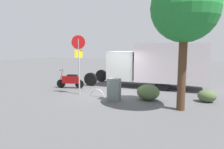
# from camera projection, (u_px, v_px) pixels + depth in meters

# --- Properties ---
(ground_plane) EXTENTS (60.00, 60.00, 0.00)m
(ground_plane) POSITION_uv_depth(u_px,v_px,m) (115.00, 93.00, 12.38)
(ground_plane) COLOR #4D4D4F
(box_truck_near) EXTENTS (8.04, 2.66, 2.91)m
(box_truck_near) POSITION_uv_depth(u_px,v_px,m) (156.00, 63.00, 13.93)
(box_truck_near) COLOR black
(box_truck_near) RESTS_ON ground
(motorcycle) EXTENTS (1.77, 0.75, 1.20)m
(motorcycle) POSITION_uv_depth(u_px,v_px,m) (71.00, 80.00, 13.83)
(motorcycle) COLOR black
(motorcycle) RESTS_ON ground
(stop_sign) EXTENTS (0.71, 0.33, 3.32)m
(stop_sign) POSITION_uv_depth(u_px,v_px,m) (79.00, 55.00, 11.83)
(stop_sign) COLOR #9E9EA3
(stop_sign) RESTS_ON ground
(street_tree) EXTENTS (2.78, 2.78, 5.65)m
(street_tree) POSITION_uv_depth(u_px,v_px,m) (185.00, 9.00, 8.63)
(street_tree) COLOR #47301E
(street_tree) RESTS_ON ground
(utility_cabinet) EXTENTS (0.63, 0.42, 1.12)m
(utility_cabinet) POSITION_uv_depth(u_px,v_px,m) (114.00, 89.00, 10.74)
(utility_cabinet) COLOR slate
(utility_cabinet) RESTS_ON ground
(bike_rack_hoop) EXTENTS (0.85, 0.08, 0.85)m
(bike_rack_hoop) POSITION_uv_depth(u_px,v_px,m) (97.00, 97.00, 11.60)
(bike_rack_hoop) COLOR #B7B7BC
(bike_rack_hoop) RESTS_ON ground
(shrub_near_sign) EXTENTS (0.88, 0.72, 0.60)m
(shrub_near_sign) POSITION_uv_depth(u_px,v_px,m) (207.00, 96.00, 10.45)
(shrub_near_sign) COLOR #485B35
(shrub_near_sign) RESTS_ON ground
(shrub_mid_verge) EXTENTS (1.16, 0.95, 0.79)m
(shrub_mid_verge) POSITION_uv_depth(u_px,v_px,m) (148.00, 92.00, 10.85)
(shrub_mid_verge) COLOR #4B613B
(shrub_mid_verge) RESTS_ON ground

